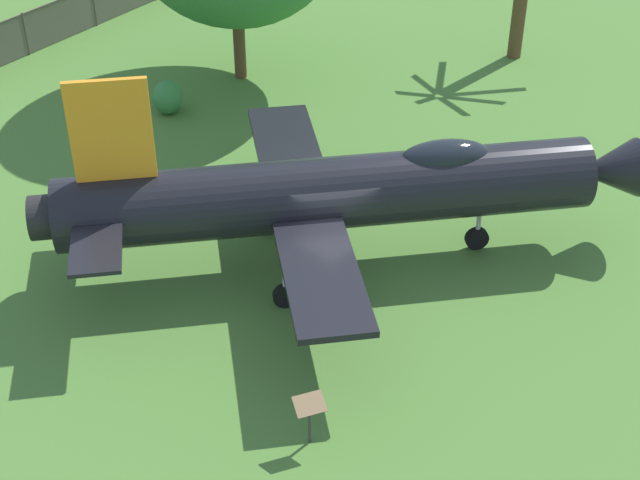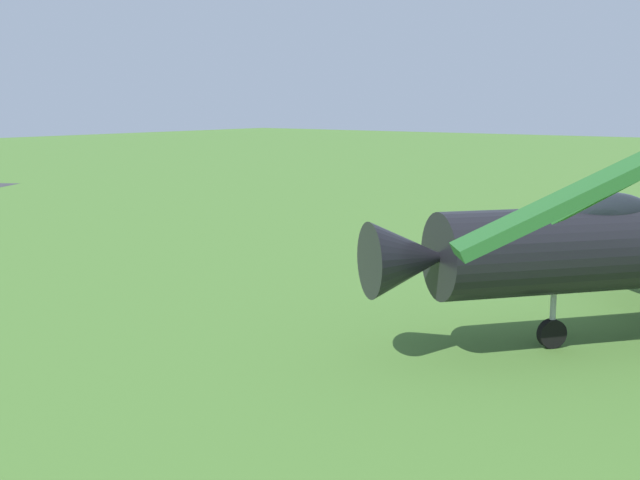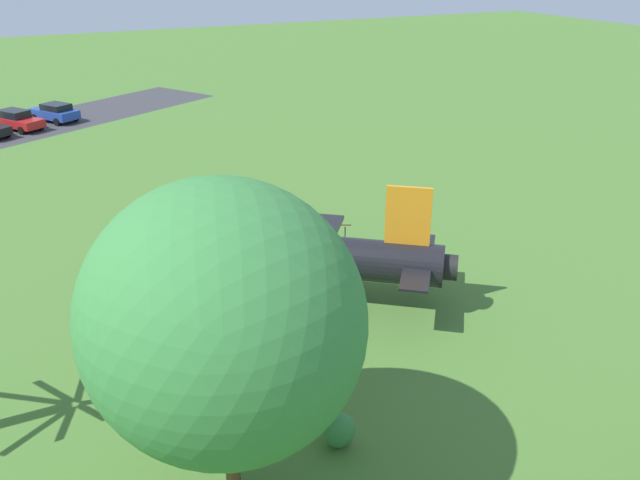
% 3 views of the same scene
% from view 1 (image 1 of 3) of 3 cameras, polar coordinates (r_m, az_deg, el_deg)
% --- Properties ---
extents(ground_plane, '(200.00, 200.00, 0.00)m').
position_cam_1_polar(ground_plane, '(23.44, 0.50, -1.34)').
color(ground_plane, '#47722D').
extents(display_jet, '(12.87, 11.06, 5.30)m').
position_cam_1_polar(display_jet, '(22.35, 1.50, 3.01)').
color(display_jet, black).
rests_on(display_jet, ground_plane).
extents(shrub_near_fence, '(1.00, 0.89, 1.12)m').
position_cam_1_polar(shrub_near_fence, '(30.55, -9.23, 8.55)').
color(shrub_near_fence, '#387F3D').
rests_on(shrub_near_fence, ground_plane).
extents(info_plaque, '(0.71, 0.62, 1.14)m').
position_cam_1_polar(info_plaque, '(18.28, -0.64, -10.29)').
color(info_plaque, '#333333').
rests_on(info_plaque, ground_plane).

